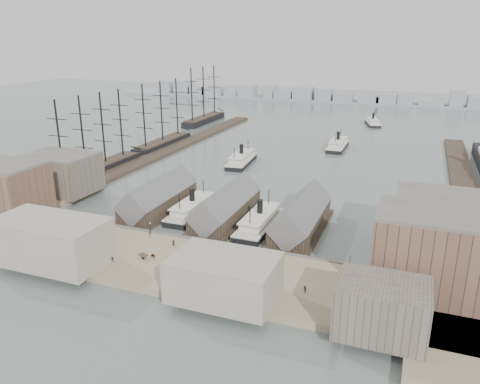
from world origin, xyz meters
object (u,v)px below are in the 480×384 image
at_px(ferry_docked_west, 192,208).
at_px(horse_cart_right, 266,274).
at_px(tram, 394,283).
at_px(horse_cart_center, 149,256).
at_px(horse_cart_left, 55,224).

xyz_separation_m(ferry_docked_west, horse_cart_right, (39.28, -37.06, 0.41)).
height_order(ferry_docked_west, tram, ferry_docked_west).
relative_size(horse_cart_center, horse_cart_right, 1.07).
relative_size(ferry_docked_west, horse_cart_left, 5.93).
height_order(ferry_docked_west, horse_cart_center, ferry_docked_west).
distance_m(ferry_docked_west, horse_cart_left, 45.13).
height_order(tram, horse_cart_center, tram).
xyz_separation_m(horse_cart_left, horse_cart_right, (72.98, -7.04, -0.04)).
distance_m(ferry_docked_west, horse_cart_right, 54.00).
bearing_deg(tram, horse_cart_center, -179.74).
distance_m(ferry_docked_west, horse_cart_center, 39.08).
height_order(ferry_docked_west, horse_cart_left, ferry_docked_west).
relative_size(horse_cart_left, horse_cart_right, 1.04).
distance_m(tram, horse_cart_center, 63.53).
bearing_deg(tram, horse_cart_right, -176.25).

